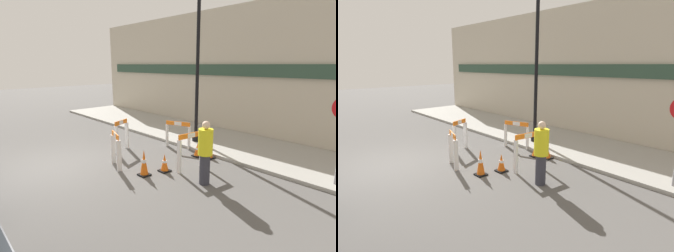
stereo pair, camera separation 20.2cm
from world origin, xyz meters
TOP-DOWN VIEW (x-y plane):
  - ground_plane at (0.00, 0.00)m, footprint 60.00×60.00m
  - sidewalk_slab at (0.00, 6.15)m, footprint 18.00×3.29m
  - storefront_facade at (0.00, 7.86)m, footprint 18.00×0.22m
  - streetlamp_post at (1.29, 5.26)m, footprint 0.44×0.44m
  - barricade_0 at (0.07, 2.63)m, footprint 0.37×0.70m
  - barricade_1 at (1.28, 1.64)m, footprint 0.75×0.35m
  - barricade_2 at (2.94, 3.14)m, footprint 0.24×0.94m
  - barricade_3 at (1.20, 4.35)m, footprint 0.94×0.47m
  - traffic_cone_0 at (2.32, 4.17)m, footprint 0.30×0.30m
  - traffic_cone_1 at (2.34, 1.88)m, footprint 0.30×0.30m
  - traffic_cone_2 at (2.71, 4.32)m, footprint 0.30×0.30m
  - traffic_cone_3 at (2.52, 2.49)m, footprint 0.30×0.30m
  - person_worker at (3.82, 2.70)m, footprint 0.43×0.43m

SIDE VIEW (x-z plane):
  - ground_plane at x=0.00m, z-range 0.00..0.00m
  - sidewalk_slab at x=0.00m, z-range 0.00..0.10m
  - traffic_cone_0 at x=2.32m, z-range -0.01..0.44m
  - traffic_cone_2 at x=2.71m, z-range -0.01..0.45m
  - traffic_cone_3 at x=2.52m, z-range -0.01..0.51m
  - traffic_cone_1 at x=2.34m, z-range -0.01..0.73m
  - barricade_3 at x=1.20m, z-range 0.05..1.05m
  - barricade_1 at x=1.28m, z-range 0.03..1.11m
  - barricade_0 at x=0.07m, z-range 0.03..1.15m
  - barricade_2 at x=2.94m, z-range 0.05..1.18m
  - person_worker at x=3.82m, z-range 0.05..1.73m
  - storefront_facade at x=0.00m, z-range 0.00..5.50m
  - streetlamp_post at x=1.29m, z-range 0.89..6.65m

